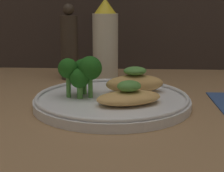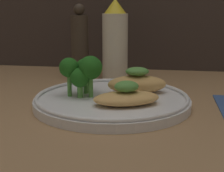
{
  "view_description": "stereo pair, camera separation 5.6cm",
  "coord_description": "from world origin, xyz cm",
  "px_view_note": "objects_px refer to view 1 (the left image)",
  "views": [
    {
      "loc": [
        3.12,
        -54.4,
        16.38
      ],
      "look_at": [
        0.0,
        0.0,
        3.4
      ],
      "focal_mm": 55.0,
      "sensor_mm": 36.0,
      "label": 1
    },
    {
      "loc": [
        8.68,
        -53.8,
        16.38
      ],
      "look_at": [
        0.0,
        0.0,
        3.4
      ],
      "focal_mm": 55.0,
      "sensor_mm": 36.0,
      "label": 2
    }
  ],
  "objects_px": {
    "plate": "(112,100)",
    "pepper_grinder": "(69,45)",
    "broccoli_bunch": "(82,71)",
    "sauce_bottle": "(105,42)"
  },
  "relations": [
    {
      "from": "broccoli_bunch",
      "to": "pepper_grinder",
      "type": "relative_size",
      "value": 0.43
    },
    {
      "from": "sauce_bottle",
      "to": "broccoli_bunch",
      "type": "bearing_deg",
      "value": -96.56
    },
    {
      "from": "broccoli_bunch",
      "to": "sauce_bottle",
      "type": "xyz_separation_m",
      "value": [
        0.02,
        0.2,
        0.03
      ]
    },
    {
      "from": "pepper_grinder",
      "to": "broccoli_bunch",
      "type": "bearing_deg",
      "value": -74.38
    },
    {
      "from": "plate",
      "to": "pepper_grinder",
      "type": "distance_m",
      "value": 0.24
    },
    {
      "from": "broccoli_bunch",
      "to": "pepper_grinder",
      "type": "distance_m",
      "value": 0.21
    },
    {
      "from": "plate",
      "to": "sauce_bottle",
      "type": "xyz_separation_m",
      "value": [
        -0.03,
        0.21,
        0.07
      ]
    },
    {
      "from": "plate",
      "to": "broccoli_bunch",
      "type": "xyz_separation_m",
      "value": [
        -0.05,
        0.01,
        0.05
      ]
    },
    {
      "from": "sauce_bottle",
      "to": "pepper_grinder",
      "type": "xyz_separation_m",
      "value": [
        -0.08,
        0.0,
        -0.01
      ]
    },
    {
      "from": "plate",
      "to": "broccoli_bunch",
      "type": "distance_m",
      "value": 0.07
    }
  ]
}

